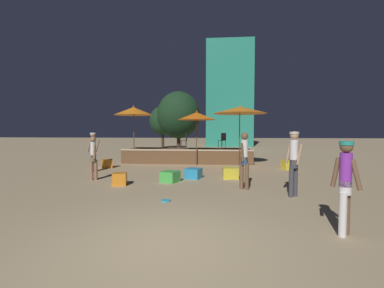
% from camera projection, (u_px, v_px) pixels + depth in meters
% --- Properties ---
extents(ground_plane, '(120.00, 120.00, 0.00)m').
position_uv_depth(ground_plane, '(164.00, 246.00, 4.21)').
color(ground_plane, tan).
extents(wooden_deck, '(7.39, 2.83, 0.84)m').
position_uv_depth(wooden_deck, '(188.00, 155.00, 15.58)').
color(wooden_deck, brown).
rests_on(wooden_deck, ground).
extents(patio_umbrella_0, '(2.19, 2.19, 3.29)m').
position_uv_depth(patio_umbrella_0, '(134.00, 111.00, 14.53)').
color(patio_umbrella_0, brown).
rests_on(patio_umbrella_0, ground).
extents(patio_umbrella_1, '(2.09, 2.09, 2.95)m').
position_uv_depth(patio_umbrella_1, '(197.00, 116.00, 13.86)').
color(patio_umbrella_1, brown).
rests_on(patio_umbrella_1, ground).
extents(patio_umbrella_2, '(2.85, 2.85, 3.24)m').
position_uv_depth(patio_umbrella_2, '(240.00, 110.00, 13.66)').
color(patio_umbrella_2, brown).
rests_on(patio_umbrella_2, ground).
extents(cube_seat_0, '(0.54, 0.54, 0.43)m').
position_uv_depth(cube_seat_0, '(120.00, 179.00, 8.88)').
color(cube_seat_0, orange).
rests_on(cube_seat_0, ground).
extents(cube_seat_1, '(0.61, 0.61, 0.43)m').
position_uv_depth(cube_seat_1, '(230.00, 173.00, 10.16)').
color(cube_seat_1, yellow).
rests_on(cube_seat_1, ground).
extents(cube_seat_2, '(0.56, 0.56, 0.47)m').
position_uv_depth(cube_seat_2, '(287.00, 164.00, 12.45)').
color(cube_seat_2, yellow).
rests_on(cube_seat_2, ground).
extents(cube_seat_3, '(0.75, 0.75, 0.40)m').
position_uv_depth(cube_seat_3, '(170.00, 177.00, 9.42)').
color(cube_seat_3, '#4CC651').
rests_on(cube_seat_3, ground).
extents(cube_seat_4, '(0.67, 0.67, 0.42)m').
position_uv_depth(cube_seat_4, '(107.00, 164.00, 12.99)').
color(cube_seat_4, orange).
rests_on(cube_seat_4, ground).
extents(cube_seat_5, '(0.71, 0.71, 0.39)m').
position_uv_depth(cube_seat_5, '(193.00, 173.00, 10.12)').
color(cube_seat_5, '#2D9EDB').
rests_on(cube_seat_5, ground).
extents(person_0, '(0.40, 0.49, 1.87)m').
position_uv_depth(person_0, '(294.00, 159.00, 7.27)').
color(person_0, '#3F3F47').
rests_on(person_0, ground).
extents(person_1, '(0.37, 0.40, 1.66)m').
position_uv_depth(person_1, '(93.00, 157.00, 9.73)').
color(person_1, '#997051').
rests_on(person_1, ground).
extents(person_2, '(0.54, 0.33, 1.79)m').
position_uv_depth(person_2, '(93.00, 149.00, 11.73)').
color(person_2, '#3F3F47').
rests_on(person_2, ground).
extents(person_3, '(0.32, 0.49, 1.83)m').
position_uv_depth(person_3, '(244.00, 158.00, 8.18)').
color(person_3, brown).
rests_on(person_3, ground).
extents(person_4, '(0.43, 0.42, 1.71)m').
position_uv_depth(person_4, '(345.00, 183.00, 4.58)').
color(person_4, brown).
rests_on(person_4, ground).
extents(bistro_chair_0, '(0.48, 0.48, 0.90)m').
position_uv_depth(bistro_chair_0, '(223.00, 139.00, 15.48)').
color(bistro_chair_0, '#2D3338').
rests_on(bistro_chair_0, wooden_deck).
extents(bistro_chair_1, '(0.42, 0.42, 0.90)m').
position_uv_depth(bistro_chair_1, '(185.00, 139.00, 15.45)').
color(bistro_chair_1, '#2D3338').
rests_on(bistro_chair_1, wooden_deck).
extents(frisbee_disc, '(0.25, 0.25, 0.03)m').
position_uv_depth(frisbee_disc, '(166.00, 201.00, 6.85)').
color(frisbee_disc, '#33B2D8').
rests_on(frisbee_disc, ground).
extents(background_tree_0, '(3.31, 3.31, 4.91)m').
position_uv_depth(background_tree_0, '(179.00, 115.00, 19.90)').
color(background_tree_0, '#3D2B1C').
rests_on(background_tree_0, ground).
extents(background_tree_1, '(2.67, 2.67, 4.37)m').
position_uv_depth(background_tree_1, '(163.00, 121.00, 26.18)').
color(background_tree_1, '#3D2B1C').
rests_on(background_tree_1, ground).
extents(distant_building, '(5.44, 4.51, 12.33)m').
position_uv_depth(distant_building, '(229.00, 95.00, 31.32)').
color(distant_building, teal).
rests_on(distant_building, ground).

